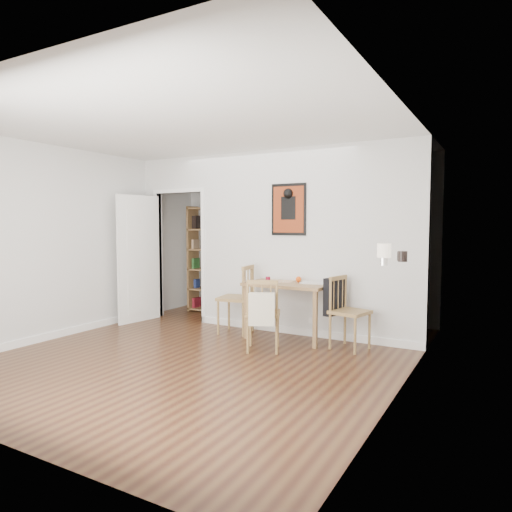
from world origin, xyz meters
The scene contains 15 objects.
ground centered at (0.00, 0.00, 0.00)m, with size 5.20×5.20×0.00m, color #503219.
room_shell centered at (0.10, 1.34, 1.30)m, with size 5.20×5.20×5.20m.
dining_table centered at (0.52, 1.10, 0.67)m, with size 1.12×0.71×0.76m.
chair_left centered at (-0.27, 1.01, 0.49)m, with size 0.56×0.56×0.97m.
chair_right centered at (1.39, 0.99, 0.47)m, with size 0.59×0.54×0.90m.
chair_front centered at (0.50, 0.40, 0.45)m, with size 0.59×0.62×0.89m.
bookshelf centered at (-1.50, 2.14, 0.92)m, with size 0.78×0.31×1.86m.
fireplace centered at (2.16, 0.25, 0.62)m, with size 0.45×1.25×1.16m.
red_glass centered at (0.27, 0.96, 0.80)m, with size 0.06×0.06×0.08m, color maroon.
orange_fruit centered at (0.61, 1.21, 0.80)m, with size 0.08×0.08×0.08m, color #E54E0C.
placemat centered at (0.33, 1.16, 0.76)m, with size 0.40×0.30×0.00m, color beige.
notebook centered at (0.84, 1.19, 0.77)m, with size 0.33×0.24×0.02m, color silver.
mantel_lamp centered at (2.07, -0.12, 1.29)m, with size 0.13×0.13×0.20m.
ceramic_jar_a centered at (2.15, 0.38, 1.22)m, with size 0.09×0.09×0.11m, color black.
ceramic_jar_b centered at (2.11, 0.49, 1.21)m, with size 0.08×0.08×0.10m, color black.
Camera 1 is at (3.11, -4.44, 1.55)m, focal length 32.00 mm.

